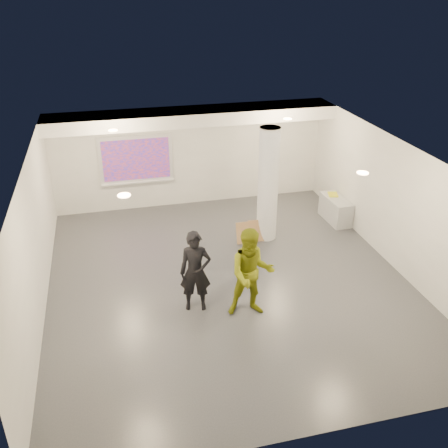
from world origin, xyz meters
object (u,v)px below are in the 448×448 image
object	(u,v)px
projection_screen	(136,160)
woman	(195,272)
credenza	(336,210)
man	(251,273)
column	(268,185)

from	to	relation	value
projection_screen	woman	bearing A→B (deg)	-82.58
credenza	man	size ratio (longest dim) A/B	0.61
woman	man	size ratio (longest dim) A/B	0.92
woman	column	bearing A→B (deg)	58.86
column	man	bearing A→B (deg)	-113.66
column	woman	bearing A→B (deg)	-132.25
woman	man	xyz separation A→B (m)	(1.05, -0.44, 0.07)
column	woman	size ratio (longest dim) A/B	1.70
credenza	woman	bearing A→B (deg)	-148.04
column	projection_screen	bearing A→B (deg)	139.44
woman	credenza	bearing A→B (deg)	45.22
credenza	woman	distance (m)	5.62
woman	man	bearing A→B (deg)	-11.63
woman	man	world-z (taller)	man
column	woman	distance (m)	3.64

